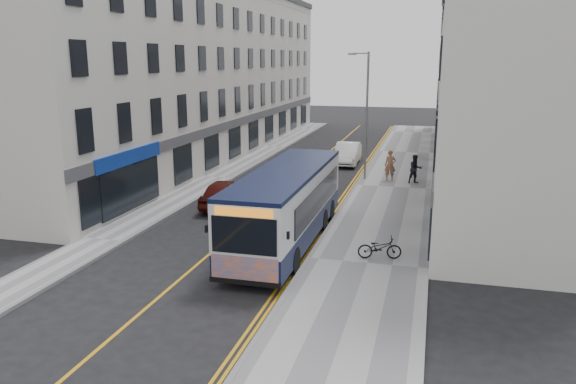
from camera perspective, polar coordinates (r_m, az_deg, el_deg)
The scene contains 17 objects.
ground at distance 24.04m, azimuth -6.60°, elevation -5.10°, with size 140.00×140.00×0.00m, color black.
pavement_east at distance 34.11m, azimuth 10.70°, elevation 0.43°, with size 4.50×64.00×0.12m, color #97979A.
pavement_west at distance 36.58m, azimuth -7.14°, elevation 1.44°, with size 2.00×64.00×0.12m, color #97979A.
kerb_east at distance 34.32m, azimuth 6.96°, elevation 0.65°, with size 0.18×64.00×0.13m, color slate.
kerb_west at distance 36.23m, azimuth -5.67°, elevation 1.36°, with size 0.18×64.00×0.13m, color slate.
road_centre_line at distance 35.08m, azimuth 0.47°, elevation 0.93°, with size 0.12×64.00×0.01m, color orange.
road_dbl_yellow_inner at distance 34.40m, azimuth 6.21°, elevation 0.59°, with size 0.10×64.00×0.01m, color orange.
road_dbl_yellow_outer at distance 34.37m, azimuth 6.54°, elevation 0.58°, with size 0.10×64.00×0.01m, color orange.
terrace_east at distance 42.32m, azimuth 19.26°, elevation 11.22°, with size 6.00×46.00×13.00m, color silver.
terrace_west at distance 45.65m, azimuth -7.90°, elevation 11.93°, with size 6.00×46.00×13.00m, color beige.
streetlamp at distance 35.59m, azimuth 7.88°, elevation 8.12°, with size 1.32×0.18×8.00m.
city_bus at distance 23.30m, azimuth -0.11°, elevation -1.17°, with size 2.54×10.88×3.16m.
bicycle at distance 21.80m, azimuth 9.29°, elevation -5.61°, with size 0.58×1.67×0.87m, color black.
pedestrian_near at distance 35.65m, azimuth 10.34°, elevation 2.68°, with size 0.70×0.46×1.92m, color #8C5C3F.
pedestrian_far at distance 35.19m, azimuth 12.81°, elevation 2.29°, with size 0.85×0.67×1.76m, color black.
car_white at distance 41.52m, azimuth 6.05°, elevation 3.90°, with size 1.64×4.71×1.55m, color white.
car_maroon at distance 29.48m, azimuth -6.41°, elevation -0.10°, with size 1.77×4.39×1.50m, color #440F0B.
Camera 1 is at (8.40, -21.19, 7.61)m, focal length 35.00 mm.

